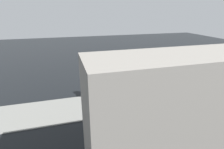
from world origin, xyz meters
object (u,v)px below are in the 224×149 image
Objects in this scene: moving_hatchback at (131,66)px; sign_post at (105,80)px; parked_sedan at (213,67)px; fire_hydrant at (101,90)px; pedestrian at (87,86)px.

moving_hatchback is 1.77× the size of sign_post.
parked_sedan is 1.81× the size of sign_post.
fire_hydrant is at bearing 4.04° from parked_sedan.
moving_hatchback is at bearing -148.89° from pedestrian.
moving_hatchback reaches higher than pedestrian.
pedestrian is (4.86, 2.93, -0.34)m from moving_hatchback.
fire_hydrant is 0.66× the size of pedestrian.
pedestrian is (12.59, 0.52, -0.31)m from parked_sedan.
fire_hydrant is at bearing -83.73° from sign_post.
moving_hatchback is 5.30× the size of fire_hydrant.
sign_post reaches higher than moving_hatchback.
sign_post is (3.67, 4.26, 0.55)m from moving_hatchback.
moving_hatchback is 0.98× the size of parked_sedan.
parked_sedan is at bearing 162.65° from moving_hatchback.
parked_sedan is at bearing -170.82° from sign_post.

